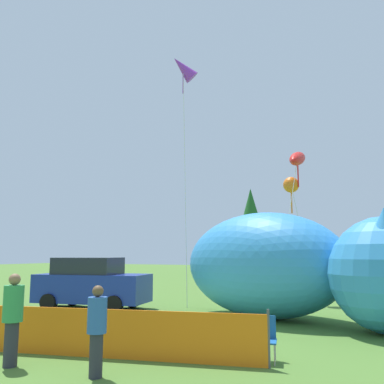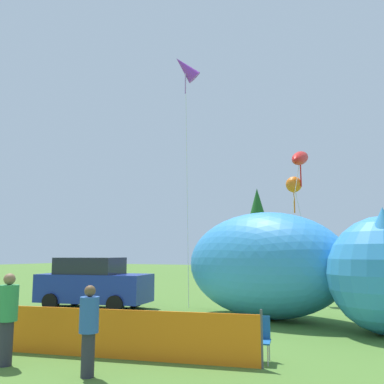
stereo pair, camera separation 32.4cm
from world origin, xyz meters
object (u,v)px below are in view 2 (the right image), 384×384
(parked_car, at_px, (93,283))
(folding_chair, at_px, (258,336))
(kite_orange_flower, at_px, (294,185))
(kite_red_lizard, at_px, (300,158))
(spectator_in_black_shirt, at_px, (89,326))
(inflatable_cat, at_px, (292,270))
(spectator_in_green_shirt, at_px, (7,315))
(kite_purple_delta, at_px, (186,69))

(parked_car, bearing_deg, folding_chair, -41.55)
(folding_chair, distance_m, kite_orange_flower, 11.68)
(parked_car, distance_m, kite_red_lizard, 10.43)
(kite_red_lizard, height_order, kite_orange_flower, kite_red_lizard)
(folding_chair, height_order, spectator_in_black_shirt, spectator_in_black_shirt)
(kite_red_lizard, distance_m, kite_orange_flower, 1.23)
(folding_chair, distance_m, inflatable_cat, 5.31)
(spectator_in_green_shirt, bearing_deg, spectator_in_black_shirt, 3.02)
(spectator_in_black_shirt, bearing_deg, kite_red_lizard, 84.81)
(folding_chair, relative_size, kite_orange_flower, 0.16)
(spectator_in_green_shirt, distance_m, kite_purple_delta, 15.45)
(spectator_in_black_shirt, xyz_separation_m, kite_purple_delta, (-3.93, 11.42, 10.19))
(kite_red_lizard, bearing_deg, spectator_in_black_shirt, -95.19)
(kite_orange_flower, bearing_deg, kite_purple_delta, -162.15)
(inflatable_cat, bearing_deg, folding_chair, -65.08)
(kite_purple_delta, height_order, kite_orange_flower, kite_purple_delta)
(folding_chair, bearing_deg, inflatable_cat, 173.00)
(inflatable_cat, distance_m, spectator_in_green_shirt, 8.56)
(spectator_in_black_shirt, relative_size, kite_purple_delta, 0.13)
(spectator_in_black_shirt, bearing_deg, parked_car, 128.60)
(inflatable_cat, xyz_separation_m, kite_red_lizard, (-0.70, 5.30, 4.75))
(spectator_in_black_shirt, distance_m, kite_red_lizard, 14.02)
(spectator_in_green_shirt, xyz_separation_m, kite_orange_flower, (2.75, 13.06, 4.24))
(kite_red_lizard, bearing_deg, folding_chair, -83.55)
(folding_chair, distance_m, kite_purple_delta, 15.26)
(folding_chair, bearing_deg, kite_red_lizard, 174.07)
(inflatable_cat, bearing_deg, spectator_in_black_shirt, -84.35)
(spectator_in_green_shirt, distance_m, kite_red_lizard, 14.36)
(parked_car, bearing_deg, kite_red_lizard, 27.53)
(kite_purple_delta, distance_m, kite_orange_flower, 7.69)
(parked_car, height_order, kite_purple_delta, kite_purple_delta)
(inflatable_cat, xyz_separation_m, kite_orange_flower, (-1.05, 5.42, 3.57))
(folding_chair, height_order, kite_orange_flower, kite_orange_flower)
(inflatable_cat, xyz_separation_m, kite_purple_delta, (-5.79, 3.89, 9.43))
(inflatable_cat, xyz_separation_m, spectator_in_black_shirt, (-1.86, -7.54, -0.76))
(inflatable_cat, height_order, kite_red_lizard, kite_red_lizard)
(kite_purple_delta, xyz_separation_m, kite_orange_flower, (4.75, 1.53, -5.86))
(parked_car, bearing_deg, kite_orange_flower, 29.55)
(inflatable_cat, bearing_deg, kite_purple_delta, 165.67)
(parked_car, distance_m, spectator_in_green_shirt, 8.44)
(kite_red_lizard, bearing_deg, kite_purple_delta, -164.52)
(folding_chair, relative_size, spectator_in_black_shirt, 0.55)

